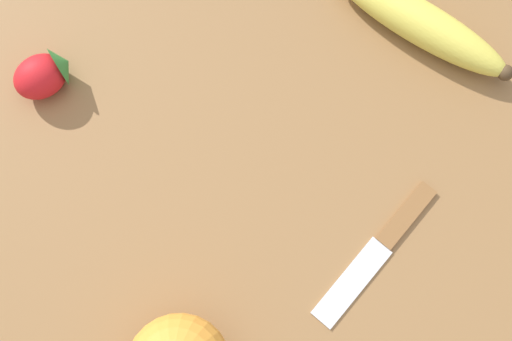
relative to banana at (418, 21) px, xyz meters
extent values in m
plane|color=olive|center=(-0.03, -0.18, -0.02)|extent=(3.00, 3.00, 0.00)
ellipsoid|color=#DBCC4C|center=(0.00, 0.00, 0.00)|extent=(0.18, 0.13, 0.04)
sphere|color=#47331E|center=(0.08, 0.05, 0.00)|extent=(0.02, 0.02, 0.02)
ellipsoid|color=red|center=(-0.10, -0.34, 0.00)|extent=(0.04, 0.05, 0.04)
cone|color=#337A33|center=(-0.10, -0.31, 0.00)|extent=(0.04, 0.02, 0.04)
cube|color=silver|center=(0.19, -0.16, -0.02)|extent=(0.06, 0.09, 0.00)
cube|color=brown|center=(0.16, -0.09, -0.02)|extent=(0.04, 0.07, 0.01)
camera|label=1|loc=(0.21, -0.26, 0.61)|focal=50.00mm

